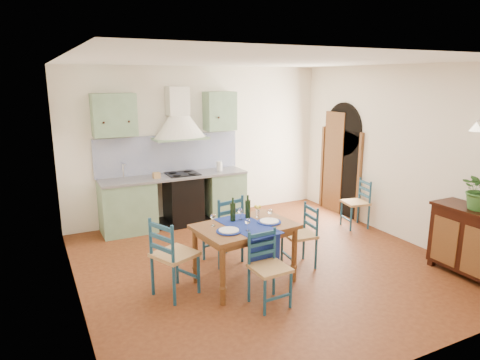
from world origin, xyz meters
name	(u,v)px	position (x,y,z in m)	size (l,w,h in m)	color
floor	(265,263)	(0.00, 0.00, 0.00)	(5.00, 5.00, 0.00)	#481F0F
back_wall	(179,166)	(-0.47, 2.29, 1.05)	(5.00, 0.96, 2.80)	white
right_wall	(387,155)	(2.50, 0.28, 1.34)	(0.26, 5.00, 2.80)	white
left_wall	(70,189)	(-2.50, 0.00, 1.40)	(0.04, 5.00, 2.80)	white
ceiling	(268,61)	(0.00, 0.00, 2.80)	(5.00, 5.00, 0.01)	silver
dining_table	(245,232)	(-0.51, -0.37, 0.69)	(1.32, 1.02, 1.10)	brown
chair_near	(268,268)	(-0.53, -0.98, 0.45)	(0.43, 0.43, 0.88)	navy
chair_far	(224,228)	(-0.49, 0.32, 0.52)	(0.55, 0.55, 1.00)	navy
chair_left	(173,256)	(-1.45, -0.29, 0.51)	(0.61, 0.61, 0.99)	navy
chair_right	(301,235)	(0.42, -0.27, 0.45)	(0.45, 0.45, 0.88)	navy
chair_spare	(357,203)	(2.23, 0.63, 0.44)	(0.47, 0.47, 0.86)	navy
sideboard	(472,240)	(2.26, -1.55, 0.51)	(0.50, 1.05, 0.94)	black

